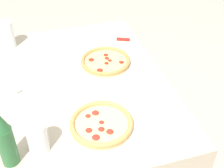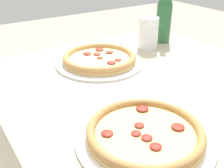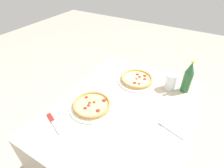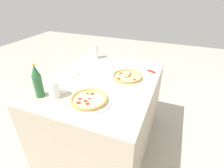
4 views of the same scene
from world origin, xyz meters
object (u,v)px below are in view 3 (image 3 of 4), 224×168
Objects in this scene: pizza_pepperoni at (137,79)px; knife at (54,122)px; beer_bottle at (188,77)px; pizza_margherita at (92,105)px; glass_cola at (170,82)px; spoon at (168,128)px.

pizza_pepperoni is 0.74m from knife.
beer_bottle is at bearing -79.35° from pizza_pepperoni.
pizza_pepperoni is at bearing -18.07° from pizza_margherita.
glass_cola is (0.48, -0.41, 0.04)m from pizza_margherita.
spoon is at bearing -134.13° from pizza_pepperoni.
beer_bottle reaches higher than pizza_pepperoni.
spoon is at bearing -63.31° from knife.
pizza_pepperoni is 1.22× the size of beer_bottle.
knife is 0.72m from spoon.
pizza_margherita is 1.65× the size of knife.
spoon is (0.08, -0.52, -0.01)m from pizza_margherita.
spoon is at bearing 179.87° from beer_bottle.
pizza_pepperoni reaches higher than spoon.
pizza_margherita is 0.63m from glass_cola.
beer_bottle is at bearing -45.20° from pizza_margherita.
spoon is (-0.36, -0.37, -0.01)m from pizza_pepperoni.
knife is at bearing 139.47° from beer_bottle.
pizza_margherita is at bearing 99.14° from spoon.
pizza_pepperoni is (0.44, -0.14, 0.00)m from pizza_margherita.
knife is at bearing 143.54° from glass_cola.
pizza_margherita is at bearing -27.97° from knife.
beer_bottle is 0.45m from spoon.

